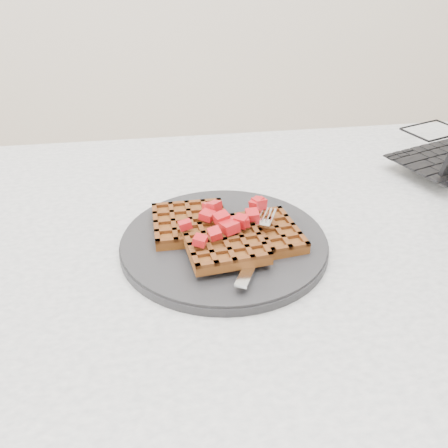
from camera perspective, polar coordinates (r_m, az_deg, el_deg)
table at (r=0.85m, az=7.84°, el=-6.88°), size 1.20×0.80×0.75m
plate at (r=0.72m, az=0.00°, el=-2.16°), size 0.30×0.30×0.02m
waffles at (r=0.71m, az=0.06°, el=-1.04°), size 0.21×0.19×0.03m
strawberry_pile at (r=0.70m, az=-0.00°, el=0.98°), size 0.15×0.15×0.02m
fork at (r=0.69m, az=3.91°, el=-2.58°), size 0.10×0.17×0.02m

